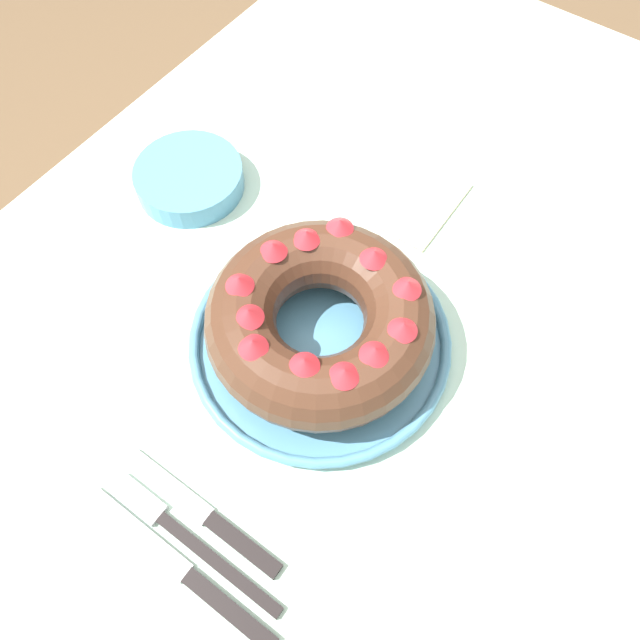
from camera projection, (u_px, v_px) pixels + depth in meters
The scene contains 9 objects.
ground_plane at pixel (341, 497), 1.37m from camera, with size 8.00×8.00×0.00m, color brown.
dining_table at pixel (356, 376), 0.80m from camera, with size 1.40×0.98×0.75m.
serving_dish at pixel (320, 341), 0.71m from camera, with size 0.30×0.30×0.02m.
bundt_cake at pixel (320, 319), 0.67m from camera, with size 0.25×0.25×0.09m.
fork at pixel (182, 535), 0.61m from camera, with size 0.02×0.21×0.01m.
serving_knife at pixel (190, 577), 0.59m from camera, with size 0.02×0.23×0.01m.
cake_knife at pixel (211, 520), 0.62m from camera, with size 0.02×0.20×0.01m.
side_bowl at pixel (189, 178), 0.82m from camera, with size 0.14×0.14×0.03m, color #518EB2.
napkin at pixel (418, 202), 0.82m from camera, with size 0.13×0.09×0.00m, color beige.
Camera 1 is at (-0.29, -0.15, 1.39)m, focal length 35.00 mm.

